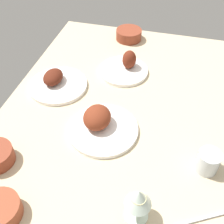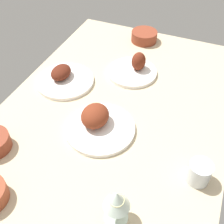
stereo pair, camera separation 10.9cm
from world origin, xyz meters
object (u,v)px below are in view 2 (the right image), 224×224
object	(u,v)px
plate_near_viewer	(134,69)
plate_center_main	(64,78)
plate_far_side	(98,123)
bowl_pasta	(144,36)
water_tumbler	(199,172)
wine_glass	(117,201)

from	to	relation	value
plate_near_viewer	plate_center_main	size ratio (longest dim) A/B	0.89
plate_near_viewer	plate_far_side	distance (cm)	37.84
plate_center_main	bowl_pasta	distance (cm)	52.23
plate_near_viewer	bowl_pasta	distance (cm)	29.40
plate_near_viewer	bowl_pasta	xyz separation A→B (cm)	(29.05, 4.53, 0.60)
plate_far_side	water_tumbler	bearing A→B (deg)	-101.70
plate_far_side	plate_center_main	size ratio (longest dim) A/B	1.02
bowl_pasta	water_tumbler	distance (cm)	86.06
plate_near_viewer	wine_glass	xyz separation A→B (cm)	(-67.72, -18.61, 7.56)
plate_far_side	water_tumbler	xyz separation A→B (cm)	(-8.03, -38.79, 1.07)
plate_near_viewer	water_tumbler	xyz separation A→B (cm)	(-45.86, -37.84, 1.55)
bowl_pasta	water_tumbler	world-z (taller)	water_tumbler
plate_center_main	water_tumbler	distance (cm)	70.35
plate_center_main	water_tumbler	bearing A→B (deg)	-113.18
plate_center_main	bowl_pasta	xyz separation A→B (cm)	(47.23, -22.28, 1.09)
plate_center_main	bowl_pasta	size ratio (longest dim) A/B	1.88
plate_center_main	wine_glass	world-z (taller)	wine_glass
water_tumbler	wine_glass	bearing A→B (deg)	138.67
plate_center_main	plate_far_side	bearing A→B (deg)	-127.23
bowl_pasta	wine_glass	world-z (taller)	wine_glass
plate_near_viewer	plate_far_side	xyz separation A→B (cm)	(-37.82, 0.95, 0.48)
wine_glass	water_tumbler	xyz separation A→B (cm)	(21.87, -19.23, -6.00)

